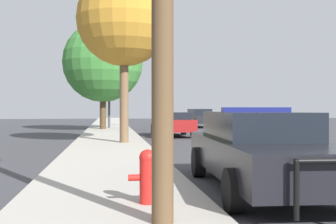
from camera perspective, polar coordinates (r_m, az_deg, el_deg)
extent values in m
cube|color=#ADA89E|center=(7.85, -7.69, -10.16)|extent=(3.00, 110.00, 0.13)
cube|color=black|center=(8.00, 12.38, -5.81)|extent=(2.11, 5.34, 0.62)
cube|color=black|center=(8.21, 11.84, -1.73)|extent=(1.72, 2.81, 0.50)
cylinder|color=black|center=(6.26, 8.91, -10.46)|extent=(0.28, 0.67, 0.66)
cylinder|color=black|center=(9.85, 14.55, -6.45)|extent=(0.28, 0.67, 0.66)
cylinder|color=black|center=(9.41, 4.15, -6.76)|extent=(0.28, 0.67, 0.66)
cylinder|color=black|center=(5.32, 17.00, -9.99)|extent=(0.07, 0.07, 0.74)
cylinder|color=black|center=(5.43, 21.06, -6.21)|extent=(0.87, 0.12, 0.07)
cube|color=navy|center=(8.20, 11.85, 0.31)|extent=(1.32, 0.27, 0.09)
cube|color=navy|center=(8.31, 18.47, -5.37)|extent=(0.21, 3.77, 0.17)
cylinder|color=red|center=(6.21, -2.78, -9.41)|extent=(0.24, 0.24, 0.64)
sphere|color=red|center=(6.16, -2.78, -6.21)|extent=(0.25, 0.25, 0.25)
cylinder|color=red|center=(6.19, -4.65, -8.85)|extent=(0.17, 0.09, 0.09)
cylinder|color=red|center=(6.22, -0.92, -8.80)|extent=(0.17, 0.09, 0.09)
cylinder|color=#424247|center=(30.39, -7.98, 2.92)|extent=(0.16, 0.16, 5.36)
cylinder|color=#424247|center=(30.67, -4.26, 7.65)|extent=(3.94, 0.11, 0.11)
cube|color=black|center=(30.81, -0.58, 6.77)|extent=(0.30, 0.24, 0.90)
sphere|color=red|center=(30.71, -0.54, 7.35)|extent=(0.20, 0.20, 0.20)
sphere|color=orange|center=(30.68, -0.54, 6.80)|extent=(0.20, 0.20, 0.20)
sphere|color=green|center=(30.65, -0.54, 6.24)|extent=(0.20, 0.20, 0.20)
cube|color=black|center=(33.91, 4.39, -0.94)|extent=(1.86, 4.64, 0.64)
cube|color=black|center=(34.13, 4.29, 0.01)|extent=(1.55, 2.44, 0.48)
cylinder|color=black|center=(32.77, 6.42, -1.55)|extent=(0.26, 0.71, 0.70)
cylinder|color=black|center=(32.34, 3.58, -1.58)|extent=(0.26, 0.71, 0.70)
cylinder|color=black|center=(35.51, 5.12, -1.39)|extent=(0.26, 0.71, 0.70)
cylinder|color=black|center=(35.11, 2.49, -1.41)|extent=(0.26, 0.71, 0.70)
cube|color=maroon|center=(22.88, 0.63, -1.73)|extent=(1.89, 4.28, 0.61)
cube|color=black|center=(22.65, 0.72, -0.51)|extent=(1.59, 2.24, 0.37)
cylinder|color=black|center=(24.05, -1.97, -2.36)|extent=(0.26, 0.65, 0.64)
cylinder|color=black|center=(24.34, 2.12, -2.32)|extent=(0.26, 0.65, 0.64)
cylinder|color=black|center=(21.46, -1.06, -2.70)|extent=(0.26, 0.65, 0.64)
cylinder|color=black|center=(21.78, 3.50, -2.65)|extent=(0.26, 0.65, 0.64)
cylinder|color=#4C3823|center=(28.74, -8.81, 0.74)|extent=(0.42, 0.42, 3.03)
sphere|color=#387A33|center=(28.91, -8.82, 6.70)|extent=(5.40, 5.40, 5.40)
cylinder|color=brown|center=(17.24, -5.97, 2.49)|extent=(0.36, 0.36, 3.98)
sphere|color=#B77F28|center=(17.62, -5.98, 12.46)|extent=(3.86, 3.86, 3.86)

